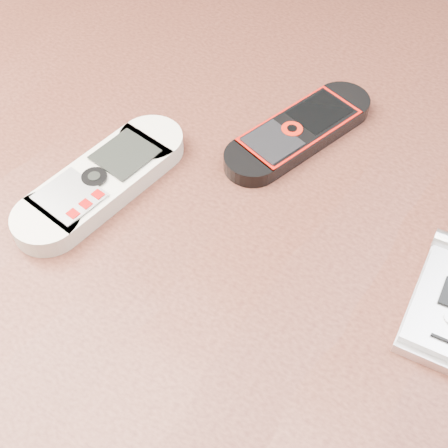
% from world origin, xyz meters
% --- Properties ---
extents(table, '(1.20, 0.80, 0.75)m').
position_xyz_m(table, '(0.00, 0.00, 0.64)').
color(table, black).
rests_on(table, ground).
extents(nokia_white, '(0.07, 0.16, 0.02)m').
position_xyz_m(nokia_white, '(-0.10, -0.01, 0.76)').
color(nokia_white, beige).
rests_on(nokia_white, table).
extents(nokia_black_red, '(0.09, 0.16, 0.01)m').
position_xyz_m(nokia_black_red, '(0.00, 0.12, 0.76)').
color(nokia_black_red, black).
rests_on(nokia_black_red, table).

